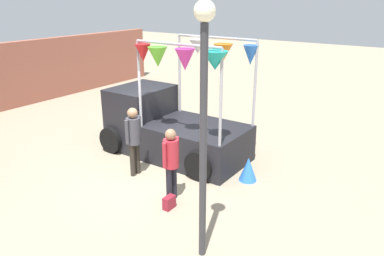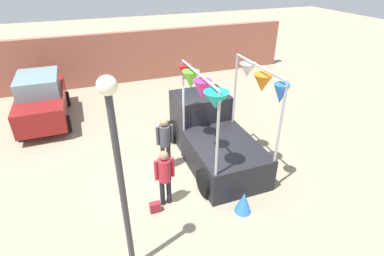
# 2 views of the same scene
# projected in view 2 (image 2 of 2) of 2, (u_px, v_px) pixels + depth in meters

# --- Properties ---
(ground_plane) EXTENTS (60.00, 60.00, 0.00)m
(ground_plane) POSITION_uv_depth(u_px,v_px,m) (182.00, 171.00, 9.29)
(ground_plane) COLOR gray
(vendor_truck) EXTENTS (2.46, 4.19, 3.29)m
(vendor_truck) POSITION_uv_depth(u_px,v_px,m) (211.00, 131.00, 9.67)
(vendor_truck) COLOR black
(vendor_truck) RESTS_ON ground
(parked_car) EXTENTS (1.88, 4.00, 1.88)m
(parked_car) POSITION_uv_depth(u_px,v_px,m) (42.00, 99.00, 11.83)
(parked_car) COLOR maroon
(parked_car) RESTS_ON ground
(person_customer) EXTENTS (0.53, 0.34, 1.66)m
(person_customer) POSITION_uv_depth(u_px,v_px,m) (165.00, 173.00, 7.59)
(person_customer) COLOR black
(person_customer) RESTS_ON ground
(person_vendor) EXTENTS (0.53, 0.34, 1.76)m
(person_vendor) POSITION_uv_depth(u_px,v_px,m) (165.00, 139.00, 8.93)
(person_vendor) COLOR #2D2823
(person_vendor) RESTS_ON ground
(handbag) EXTENTS (0.28, 0.16, 0.28)m
(handbag) POSITION_uv_depth(u_px,v_px,m) (155.00, 207.00, 7.74)
(handbag) COLOR maroon
(handbag) RESTS_ON ground
(street_lamp) EXTENTS (0.32, 0.32, 4.27)m
(street_lamp) POSITION_uv_depth(u_px,v_px,m) (118.00, 161.00, 5.06)
(street_lamp) COLOR #333338
(street_lamp) RESTS_ON ground
(brick_boundary_wall) EXTENTS (18.00, 0.36, 2.60)m
(brick_boundary_wall) POSITION_uv_depth(u_px,v_px,m) (129.00, 57.00, 15.67)
(brick_boundary_wall) COLOR #9E5947
(brick_boundary_wall) RESTS_ON ground
(folded_kite_bundle_azure) EXTENTS (0.58, 0.58, 0.60)m
(folded_kite_bundle_azure) POSITION_uv_depth(u_px,v_px,m) (243.00, 202.00, 7.67)
(folded_kite_bundle_azure) COLOR blue
(folded_kite_bundle_azure) RESTS_ON ground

